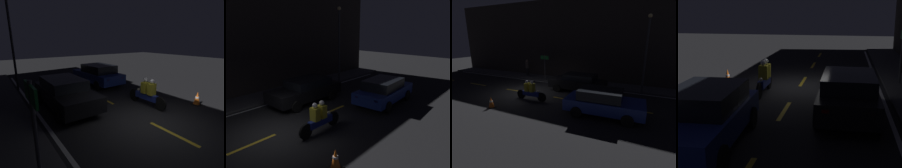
{
  "view_description": "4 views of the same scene",
  "coord_description": "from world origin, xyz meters",
  "views": [
    {
      "loc": [
        -4.23,
        4.92,
        3.2
      ],
      "look_at": [
        3.04,
        -0.28,
        0.91
      ],
      "focal_mm": 28.0,
      "sensor_mm": 36.0,
      "label": 1
    },
    {
      "loc": [
        -4.51,
        -7.45,
        4.45
      ],
      "look_at": [
        4.62,
        0.53,
        1.16
      ],
      "focal_mm": 35.0,
      "sensor_mm": 36.0,
      "label": 2
    },
    {
      "loc": [
        8.48,
        -10.45,
        4.16
      ],
      "look_at": [
        3.28,
        0.15,
        1.03
      ],
      "focal_mm": 28.0,
      "sensor_mm": 36.0,
      "label": 3
    },
    {
      "loc": [
        13.35,
        2.01,
        3.36
      ],
      "look_at": [
        2.8,
        0.07,
        0.77
      ],
      "focal_mm": 50.0,
      "sensor_mm": 36.0,
      "label": 4
    }
  ],
  "objects": [
    {
      "name": "street_lamp",
      "position": [
        8.19,
        3.54,
        3.24
      ],
      "size": [
        0.28,
        0.28,
        5.76
      ],
      "color": "#333338",
      "rests_on": "ground"
    },
    {
      "name": "traffic_cone_near",
      "position": [
        0.03,
        -3.38,
        0.33
      ],
      "size": [
        0.42,
        0.42,
        0.67
      ],
      "color": "black",
      "rests_on": "ground"
    },
    {
      "name": "lane_dash_e",
      "position": [
        8.0,
        0.0,
        0.0
      ],
      "size": [
        2.0,
        0.14,
        0.01
      ],
      "color": "gold",
      "rests_on": "ground"
    },
    {
      "name": "sedan_blue",
      "position": [
        6.44,
        -1.44,
        0.77
      ],
      "size": [
        4.27,
        2.11,
        1.46
      ],
      "rotation": [
        0.0,
        0.0,
        0.05
      ],
      "color": "navy",
      "rests_on": "ground"
    },
    {
      "name": "shop_sign",
      "position": [
        -0.95,
        4.37,
        1.79
      ],
      "size": [
        0.9,
        0.08,
        2.4
      ],
      "color": "#4C4C51",
      "rests_on": "raised_curb"
    },
    {
      "name": "lane_solid_kerb",
      "position": [
        0.0,
        3.44,
        0.0
      ],
      "size": [
        25.2,
        0.14,
        0.01
      ],
      "color": "silver",
      "rests_on": "ground"
    },
    {
      "name": "motorcycle",
      "position": [
        1.39,
        -1.24,
        0.65
      ],
      "size": [
        2.33,
        0.37,
        1.39
      ],
      "rotation": [
        0.0,
        0.0,
        0.02
      ],
      "color": "black",
      "rests_on": "ground"
    },
    {
      "name": "ground_plane",
      "position": [
        0.0,
        0.0,
        0.0
      ],
      "size": [
        56.0,
        56.0,
        0.0
      ],
      "primitive_type": "plane",
      "color": "black"
    },
    {
      "name": "van_black",
      "position": [
        3.56,
        2.1,
        0.76
      ],
      "size": [
        4.44,
        1.92,
        1.41
      ],
      "rotation": [
        0.0,
        0.0,
        3.14
      ],
      "color": "black",
      "rests_on": "ground"
    },
    {
      "name": "lane_dash_c",
      "position": [
        -1.0,
        0.0,
        0.0
      ],
      "size": [
        2.0,
        0.14,
        0.01
      ],
      "color": "gold",
      "rests_on": "ground"
    },
    {
      "name": "lane_dash_d",
      "position": [
        3.5,
        0.0,
        0.0
      ],
      "size": [
        2.0,
        0.14,
        0.01
      ],
      "color": "gold",
      "rests_on": "ground"
    }
  ]
}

